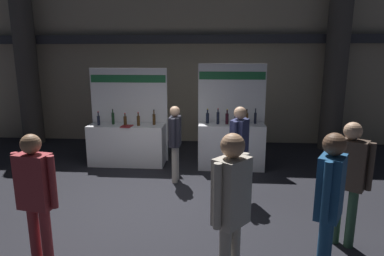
% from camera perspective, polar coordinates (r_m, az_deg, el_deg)
% --- Properties ---
extents(ground_plane, '(27.04, 27.04, 0.00)m').
position_cam_1_polar(ground_plane, '(5.90, -7.46, -13.61)').
color(ground_plane, black).
extents(hall_colonnade, '(13.52, 1.07, 5.51)m').
position_cam_1_polar(hall_colonnade, '(9.89, -2.40, 13.19)').
color(hall_colonnade, tan).
rests_on(hall_colonnade, ground_plane).
extents(exhibitor_booth_0, '(1.87, 0.70, 2.28)m').
position_cam_1_polar(exhibitor_booth_0, '(8.08, -11.08, -2.09)').
color(exhibitor_booth_0, white).
rests_on(exhibitor_booth_0, ground_plane).
extents(exhibitor_booth_1, '(1.57, 0.66, 2.40)m').
position_cam_1_polar(exhibitor_booth_1, '(7.74, 6.77, -2.29)').
color(exhibitor_booth_1, white).
rests_on(exhibitor_booth_1, ground_plane).
extents(visitor_2, '(0.49, 0.43, 1.74)m').
position_cam_1_polar(visitor_2, '(4.89, 25.41, -7.05)').
color(visitor_2, '#33563D').
rests_on(visitor_2, ground_plane).
extents(visitor_4, '(0.42, 0.43, 1.84)m').
position_cam_1_polar(visitor_4, '(3.45, 6.77, -12.81)').
color(visitor_4, '#ADA393').
rests_on(visitor_4, ground_plane).
extents(visitor_6, '(0.37, 0.48, 1.70)m').
position_cam_1_polar(visitor_6, '(5.98, 8.15, -2.88)').
color(visitor_6, navy).
rests_on(visitor_6, ground_plane).
extents(visitor_7, '(0.22, 0.54, 1.59)m').
position_cam_1_polar(visitor_7, '(6.76, -2.93, -1.73)').
color(visitor_7, '#ADA393').
rests_on(visitor_7, ground_plane).
extents(visitor_8, '(0.38, 0.47, 1.81)m').
position_cam_1_polar(visitor_8, '(3.88, 22.64, -11.26)').
color(visitor_8, navy).
rests_on(visitor_8, ground_plane).
extents(visitor_9, '(0.56, 0.29, 1.72)m').
position_cam_1_polar(visitor_9, '(4.30, -25.36, -9.98)').
color(visitor_9, maroon).
rests_on(visitor_9, ground_plane).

